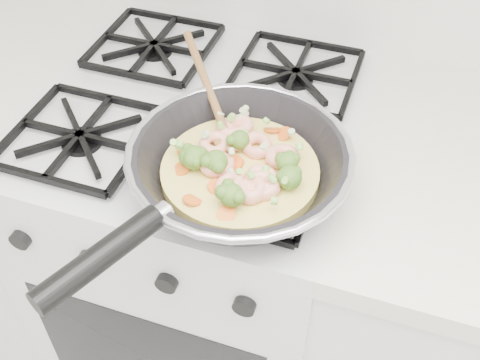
% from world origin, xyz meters
% --- Properties ---
extents(stove, '(0.60, 0.60, 0.92)m').
position_xyz_m(stove, '(0.00, 1.70, 0.46)').
color(stove, silver).
rests_on(stove, ground).
extents(skillet, '(0.36, 0.57, 0.10)m').
position_xyz_m(skillet, '(0.14, 1.52, 0.96)').
color(skillet, black).
rests_on(skillet, stove).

